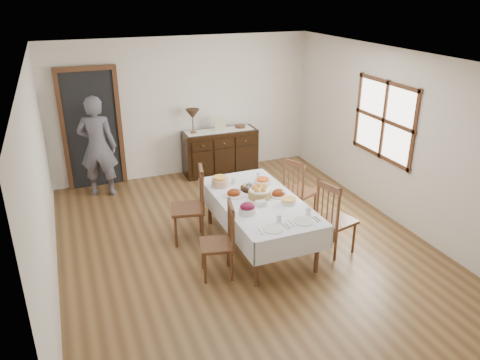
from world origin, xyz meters
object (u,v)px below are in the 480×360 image
object	(u,v)px
dining_table	(259,205)
chair_left_far	(192,204)
chair_left_near	(221,240)
chair_right_near	(334,217)
chair_right_far	(298,189)
sideboard	(220,152)
table_lamp	(193,115)
person	(97,143)

from	to	relation	value
dining_table	chair_left_far	bearing A→B (deg)	147.31
chair_left_near	chair_right_near	distance (m)	1.61
dining_table	chair_left_near	world-z (taller)	chair_left_near
dining_table	chair_right_near	world-z (taller)	chair_right_near
chair_left_far	chair_right_far	world-z (taller)	chair_left_far
chair_left_far	sideboard	world-z (taller)	chair_left_far
chair_left_near	sideboard	bearing A→B (deg)	172.83
chair_right_far	table_lamp	size ratio (longest dim) A/B	2.21
dining_table	chair_right_near	xyz separation A→B (m)	(0.88, -0.54, -0.10)
chair_left_near	sideboard	world-z (taller)	chair_left_near
chair_left_far	chair_right_near	xyz separation A→B (m)	(1.69, -1.04, -0.03)
dining_table	chair_right_far	xyz separation A→B (m)	(0.90, 0.52, -0.12)
chair_right_far	sideboard	world-z (taller)	chair_right_far
sideboard	table_lamp	size ratio (longest dim) A/B	3.11
chair_left_near	chair_left_far	xyz separation A→B (m)	(-0.09, 0.99, 0.06)
chair_left_near	sideboard	xyz separation A→B (m)	(1.15, 3.33, -0.07)
chair_left_far	person	distance (m)	2.40
dining_table	table_lamp	xyz separation A→B (m)	(-0.10, 2.87, 0.58)
dining_table	chair_left_far	size ratio (longest dim) A/B	1.90
sideboard	person	xyz separation A→B (m)	(-2.28, -0.21, 0.51)
dining_table	table_lamp	size ratio (longest dim) A/B	4.59
chair_right_near	person	size ratio (longest dim) A/B	0.56
chair_left_near	table_lamp	bearing A→B (deg)	-178.82
sideboard	table_lamp	world-z (taller)	table_lamp
sideboard	table_lamp	xyz separation A→B (m)	(-0.52, 0.02, 0.78)
chair_left_near	chair_right_near	world-z (taller)	chair_right_near
chair_right_near	sideboard	distance (m)	3.41
person	chair_right_near	bearing A→B (deg)	149.11
chair_right_near	sideboard	size ratio (longest dim) A/B	0.74
chair_right_near	sideboard	bearing A→B (deg)	-6.54
person	dining_table	bearing A→B (deg)	143.52
chair_right_far	table_lamp	world-z (taller)	table_lamp
chair_left_far	chair_right_near	world-z (taller)	chair_left_far
chair_left_far	sideboard	size ratio (longest dim) A/B	0.78
table_lamp	dining_table	bearing A→B (deg)	-88.09
person	table_lamp	xyz separation A→B (m)	(1.76, 0.24, 0.27)
dining_table	table_lamp	world-z (taller)	table_lamp
chair_left_near	chair_right_near	size ratio (longest dim) A/B	0.93
person	table_lamp	world-z (taller)	person
sideboard	dining_table	bearing A→B (deg)	-98.41
dining_table	chair_left_near	size ratio (longest dim) A/B	2.14
chair_right_far	chair_left_near	bearing A→B (deg)	97.34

